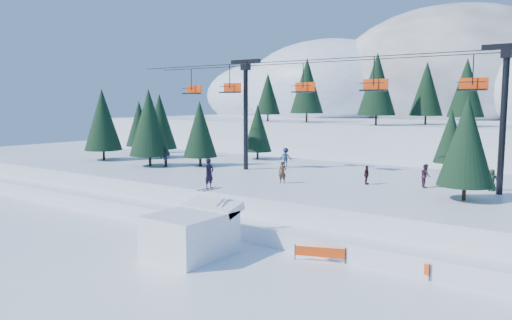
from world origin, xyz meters
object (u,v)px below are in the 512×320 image
Objects in this scene: jump_kicker at (192,232)px; banner_near at (320,252)px; chairlift at (350,96)px; banner_far at (406,263)px.

jump_kicker is 7.40m from banner_near.
banner_near is at bearing 27.00° from jump_kicker.
banner_far is (9.37, -12.67, -8.78)m from chairlift.
banner_far is at bearing 11.80° from banner_near.
chairlift is at bearing 84.13° from jump_kicker.
chairlift is (1.74, 16.96, 7.94)m from jump_kicker.
banner_near is 0.99× the size of banner_far.
banner_near is (4.80, -13.62, -8.78)m from chairlift.
jump_kicker is at bearing -153.00° from banner_near.
chairlift is 18.04m from banner_far.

